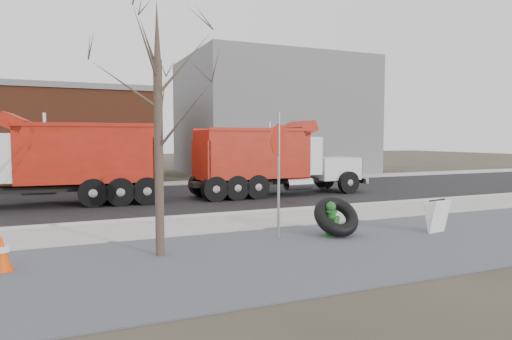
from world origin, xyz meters
name	(u,v)px	position (x,y,z in m)	size (l,w,h in m)	color
ground	(254,223)	(0.00, 0.00, 0.00)	(120.00, 120.00, 0.00)	#383328
gravel_verge	(317,251)	(0.00, -3.50, 0.01)	(60.00, 5.00, 0.03)	slate
sidewalk	(251,221)	(0.00, 0.25, 0.03)	(60.00, 2.50, 0.06)	#9E9B93
curb	(235,213)	(0.00, 1.55, 0.06)	(60.00, 0.15, 0.11)	#9E9B93
road	(195,197)	(0.00, 6.30, 0.01)	(60.00, 9.40, 0.02)	black
far_sidewalk	(165,184)	(0.00, 12.00, 0.03)	(60.00, 2.00, 0.06)	#9E9B93
building_grey	(272,116)	(9.00, 18.00, 4.00)	(12.00, 10.00, 8.00)	slate
bare_tree	(158,95)	(-3.20, -2.60, 3.30)	(3.20, 3.20, 5.20)	#382D23
fire_hydrant	(331,221)	(1.05, -2.39, 0.40)	(0.50, 0.49, 0.88)	#256228
truck_tire	(336,216)	(1.18, -2.42, 0.51)	(1.21, 1.10, 1.04)	black
stop_sign	(279,154)	(-0.26, -2.12, 2.05)	(0.69, 0.50, 3.04)	gray
sandwich_board	(437,216)	(3.74, -3.12, 0.46)	(0.67, 0.49, 0.85)	white
traffic_cone_far	(2,254)	(-6.06, -2.59, 0.34)	(0.36, 0.36, 0.69)	#EE4607
dump_truck_red_a	(272,158)	(3.18, 5.59, 1.59)	(7.76, 2.31, 3.13)	black
dump_truck_red_b	(60,160)	(-5.07, 5.96, 1.67)	(7.79, 2.77, 3.27)	black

